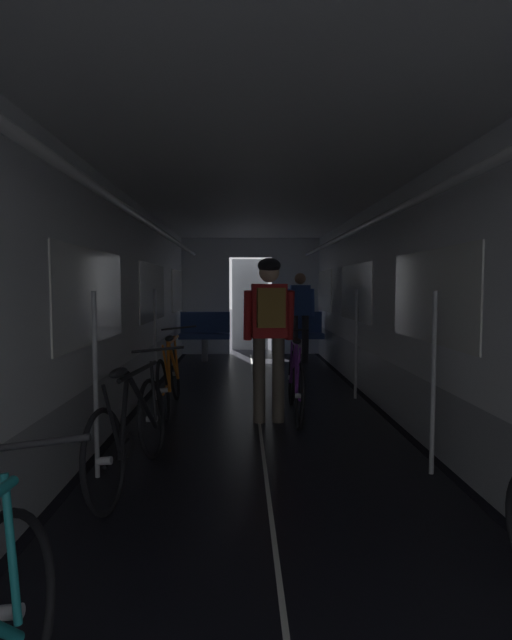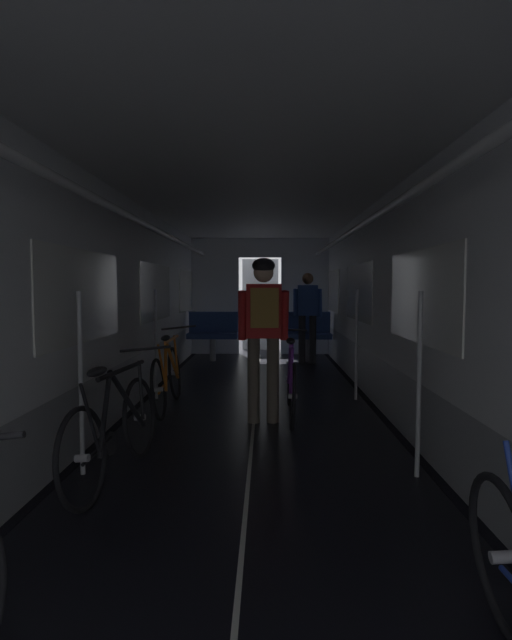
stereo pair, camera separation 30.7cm
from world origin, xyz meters
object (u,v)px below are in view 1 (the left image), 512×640
bicycle_purple_in_aisle (295,382)px  person_standing_near_bench (300,311)px  bicycle_black (132,431)px  bench_seat_far_right (298,331)px  bench_seat_far_left (205,331)px  bicycle_orange (170,377)px  person_cyclist_aisle (269,321)px

bicycle_purple_in_aisle → person_standing_near_bench: person_standing_near_bench is taller
bicycle_black → person_standing_near_bench: 6.03m
bench_seat_far_right → bicycle_purple_in_aisle: bench_seat_far_right is taller
bench_seat_far_left → person_standing_near_bench: size_ratio=0.58×
bench_seat_far_left → bench_seat_far_right: size_ratio=1.00×
bench_seat_far_left → bicycle_purple_in_aisle: bearing=-72.8°
bicycle_orange → person_cyclist_aisle: 1.44m
bicycle_black → person_cyclist_aisle: person_cyclist_aisle is taller
bench_seat_far_right → person_standing_near_bench: 0.55m
bench_seat_far_left → bicycle_purple_in_aisle: (1.31, -4.22, -0.18)m
bicycle_purple_in_aisle → bench_seat_far_left: bearing=107.2°
bicycle_black → person_cyclist_aisle: (1.09, 1.59, 0.69)m
bicycle_orange → person_cyclist_aisle: size_ratio=0.98×
bench_seat_far_left → person_cyclist_aisle: 4.63m
person_cyclist_aisle → person_standing_near_bench: person_cyclist_aisle is taller
person_cyclist_aisle → bicycle_purple_in_aisle: size_ratio=1.02×
bench_seat_far_right → person_cyclist_aisle: (-0.79, -4.49, 0.50)m
bench_seat_far_left → bicycle_orange: bench_seat_far_left is taller
person_cyclist_aisle → bench_seat_far_right: bearing=80.0°
bicycle_black → person_standing_near_bench: (1.89, 5.70, 0.59)m
bicycle_black → bicycle_purple_in_aisle: size_ratio=1.00×
bicycle_black → person_cyclist_aisle: size_ratio=0.98×
bicycle_purple_in_aisle → person_standing_near_bench: bearing=82.7°
person_cyclist_aisle → bicycle_orange: bearing=152.7°
bench_seat_far_right → person_standing_near_bench: (0.00, -0.38, 0.41)m
bench_seat_far_left → bicycle_purple_in_aisle: size_ratio=0.58×
person_cyclist_aisle → bicycle_purple_in_aisle: bearing=41.2°
bench_seat_far_left → person_standing_near_bench: (1.80, -0.38, 0.41)m
bicycle_black → person_standing_near_bench: person_standing_near_bench is taller
bench_seat_far_left → bicycle_black: (-0.08, -6.07, -0.19)m
bench_seat_far_right → person_cyclist_aisle: size_ratio=0.57×
person_cyclist_aisle → bench_seat_far_left: bearing=102.6°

